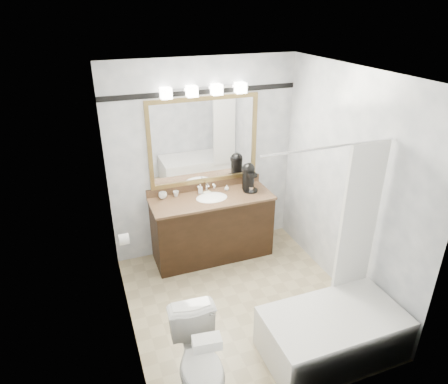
# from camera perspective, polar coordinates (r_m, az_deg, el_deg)

# --- Properties ---
(room) EXTENTS (2.42, 2.62, 2.52)m
(room) POSITION_cam_1_polar(r_m,az_deg,el_deg) (3.94, 2.95, -1.72)
(room) COLOR tan
(room) RESTS_ON ground
(vanity) EXTENTS (1.53, 0.58, 0.97)m
(vanity) POSITION_cam_1_polar(r_m,az_deg,el_deg) (5.16, -1.72, -4.85)
(vanity) COLOR black
(vanity) RESTS_ON ground
(mirror) EXTENTS (1.40, 0.04, 1.10)m
(mirror) POSITION_cam_1_polar(r_m,az_deg,el_deg) (4.95, -2.88, 7.26)
(mirror) COLOR olive
(mirror) RESTS_ON room
(vanity_light_bar) EXTENTS (1.02, 0.14, 0.12)m
(vanity_light_bar) POSITION_cam_1_polar(r_m,az_deg,el_deg) (4.74, -2.85, 14.35)
(vanity_light_bar) COLOR silver
(vanity_light_bar) RESTS_ON room
(accent_stripe) EXTENTS (2.40, 0.01, 0.06)m
(accent_stripe) POSITION_cam_1_polar(r_m,az_deg,el_deg) (4.81, -3.09, 14.10)
(accent_stripe) COLOR black
(accent_stripe) RESTS_ON room
(bathtub) EXTENTS (1.30, 0.75, 1.96)m
(bathtub) POSITION_cam_1_polar(r_m,az_deg,el_deg) (4.10, 15.40, -18.05)
(bathtub) COLOR white
(bathtub) RESTS_ON ground
(tp_roll) EXTENTS (0.11, 0.12, 0.12)m
(tp_roll) POSITION_cam_1_polar(r_m,az_deg,el_deg) (4.53, -14.12, -6.56)
(tp_roll) COLOR white
(tp_roll) RESTS_ON room
(toilet) EXTENTS (0.46, 0.74, 0.73)m
(toilet) POSITION_cam_1_polar(r_m,az_deg,el_deg) (3.58, -3.42, -23.07)
(toilet) COLOR white
(toilet) RESTS_ON ground
(tissue_box) EXTENTS (0.23, 0.14, 0.09)m
(tissue_box) POSITION_cam_1_polar(r_m,az_deg,el_deg) (3.15, -2.46, -20.70)
(tissue_box) COLOR white
(tissue_box) RESTS_ON toilet
(coffee_maker) EXTENTS (0.19, 0.24, 0.36)m
(coffee_maker) POSITION_cam_1_polar(r_m,az_deg,el_deg) (5.11, 3.54, 2.27)
(coffee_maker) COLOR black
(coffee_maker) RESTS_ON vanity
(cup_left) EXTENTS (0.11, 0.11, 0.08)m
(cup_left) POSITION_cam_1_polar(r_m,az_deg,el_deg) (4.98, -8.74, -0.49)
(cup_left) COLOR white
(cup_left) RESTS_ON vanity
(cup_right) EXTENTS (0.09, 0.09, 0.07)m
(cup_right) POSITION_cam_1_polar(r_m,az_deg,el_deg) (5.02, -6.88, -0.23)
(cup_right) COLOR white
(cup_right) RESTS_ON vanity
(soap_bottle_a) EXTENTS (0.06, 0.07, 0.12)m
(soap_bottle_a) POSITION_cam_1_polar(r_m,az_deg,el_deg) (5.06, -3.40, 0.48)
(soap_bottle_a) COLOR white
(soap_bottle_a) RESTS_ON vanity
(soap_bottle_b) EXTENTS (0.07, 0.07, 0.07)m
(soap_bottle_b) POSITION_cam_1_polar(r_m,az_deg,el_deg) (5.13, 0.39, 0.62)
(soap_bottle_b) COLOR white
(soap_bottle_b) RESTS_ON vanity
(soap_bar) EXTENTS (0.10, 0.08, 0.03)m
(soap_bar) POSITION_cam_1_polar(r_m,az_deg,el_deg) (5.05, -2.43, -0.13)
(soap_bar) COLOR beige
(soap_bar) RESTS_ON vanity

